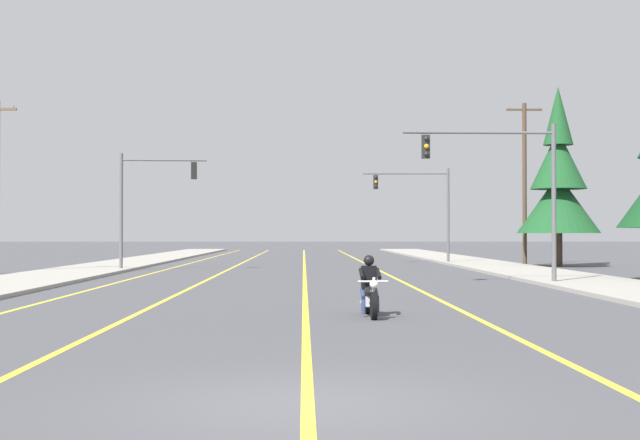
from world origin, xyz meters
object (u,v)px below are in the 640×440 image
object	(u,v)px
traffic_signal_near_left	(146,194)
conifer_tree_right_verge_far	(558,184)
motorcycle_with_rider	(370,292)
utility_pole_right_far	(525,181)
traffic_signal_near_right	(509,177)
traffic_signal_mid_right	(423,200)

from	to	relation	value
traffic_signal_near_left	conifer_tree_right_verge_far	bearing A→B (deg)	12.78
traffic_signal_near_left	conifer_tree_right_verge_far	size ratio (longest dim) A/B	0.58
motorcycle_with_rider	traffic_signal_near_left	bearing A→B (deg)	110.64
utility_pole_right_far	conifer_tree_right_verge_far	distance (m)	2.49
utility_pole_right_far	motorcycle_with_rider	bearing A→B (deg)	-109.65
traffic_signal_near_right	conifer_tree_right_verge_far	size ratio (longest dim) A/B	0.58
traffic_signal_near_right	utility_pole_right_far	xyz separation A→B (m)	(5.65, 20.51, 1.04)
motorcycle_with_rider	traffic_signal_mid_right	distance (m)	37.45
traffic_signal_mid_right	conifer_tree_right_verge_far	world-z (taller)	conifer_tree_right_verge_far
motorcycle_with_rider	traffic_signal_mid_right	xyz separation A→B (m)	(6.16, 36.77, 3.56)
utility_pole_right_far	traffic_signal_near_left	bearing A→B (deg)	-161.69
traffic_signal_mid_right	utility_pole_right_far	bearing A→B (deg)	-28.97
motorcycle_with_rider	traffic_signal_near_right	world-z (taller)	traffic_signal_near_right
utility_pole_right_far	conifer_tree_right_verge_far	size ratio (longest dim) A/B	0.93
traffic_signal_near_left	conifer_tree_right_verge_far	xyz separation A→B (m)	(23.42, 5.31, 0.82)
motorcycle_with_rider	traffic_signal_mid_right	world-z (taller)	traffic_signal_mid_right
traffic_signal_mid_right	conifer_tree_right_verge_far	size ratio (longest dim) A/B	0.58
traffic_signal_mid_right	traffic_signal_near_right	bearing A→B (deg)	-89.58
motorcycle_with_rider	traffic_signal_near_left	size ratio (longest dim) A/B	0.35
traffic_signal_near_left	traffic_signal_mid_right	world-z (taller)	same
traffic_signal_near_left	conifer_tree_right_verge_far	distance (m)	24.03
traffic_signal_near_right	conifer_tree_right_verge_far	xyz separation A→B (m)	(7.18, 18.58, 0.74)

